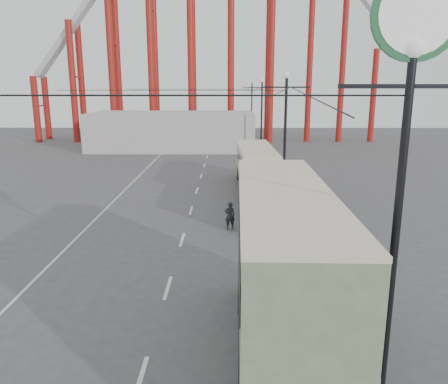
{
  "coord_description": "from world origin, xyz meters",
  "views": [
    {
      "loc": [
        1.53,
        -13.04,
        8.27
      ],
      "look_at": [
        1.35,
        8.95,
        3.0
      ],
      "focal_mm": 35.0,
      "sensor_mm": 36.0,
      "label": 1
    }
  ],
  "objects_px": {
    "lamp_post_near": "(408,106)",
    "single_decker_green": "(264,191)",
    "single_decker_cream": "(256,165)",
    "double_decker_bus": "(282,268)",
    "pedestrian": "(230,216)"
  },
  "relations": [
    {
      "from": "double_decker_bus",
      "to": "single_decker_cream",
      "type": "height_order",
      "value": "double_decker_bus"
    },
    {
      "from": "single_decker_green",
      "to": "single_decker_cream",
      "type": "distance_m",
      "value": 7.9
    },
    {
      "from": "lamp_post_near",
      "to": "single_decker_green",
      "type": "height_order",
      "value": "lamp_post_near"
    },
    {
      "from": "lamp_post_near",
      "to": "single_decker_green",
      "type": "bearing_deg",
      "value": 95.15
    },
    {
      "from": "single_decker_cream",
      "to": "pedestrian",
      "type": "distance_m",
      "value": 11.38
    },
    {
      "from": "lamp_post_near",
      "to": "double_decker_bus",
      "type": "distance_m",
      "value": 5.74
    },
    {
      "from": "single_decker_green",
      "to": "single_decker_cream",
      "type": "relative_size",
      "value": 0.9
    },
    {
      "from": "double_decker_bus",
      "to": "pedestrian",
      "type": "distance_m",
      "value": 13.2
    },
    {
      "from": "single_decker_green",
      "to": "pedestrian",
      "type": "bearing_deg",
      "value": -126.41
    },
    {
      "from": "double_decker_bus",
      "to": "pedestrian",
      "type": "xyz_separation_m",
      "value": [
        -1.49,
        12.93,
        -2.24
      ]
    },
    {
      "from": "lamp_post_near",
      "to": "double_decker_bus",
      "type": "relative_size",
      "value": 1.05
    },
    {
      "from": "single_decker_green",
      "to": "single_decker_cream",
      "type": "height_order",
      "value": "single_decker_cream"
    },
    {
      "from": "single_decker_cream",
      "to": "single_decker_green",
      "type": "bearing_deg",
      "value": -91.13
    },
    {
      "from": "lamp_post_near",
      "to": "single_decker_cream",
      "type": "distance_m",
      "value": 26.75
    },
    {
      "from": "lamp_post_near",
      "to": "single_decker_green",
      "type": "distance_m",
      "value": 19.27
    }
  ]
}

